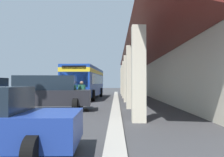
{
  "coord_description": "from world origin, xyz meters",
  "views": [
    {
      "loc": [
        20.15,
        3.67,
        1.54
      ],
      "look_at": [
        -2.41,
        3.27,
        2.01
      ],
      "focal_mm": 38.06,
      "sensor_mm": 36.0,
      "label": 1
    }
  ],
  "objects_px": {
    "pedestrian": "(82,93)",
    "potted_palm": "(129,90)",
    "transit_bus": "(86,80)",
    "parked_suv_charcoal": "(47,93)"
  },
  "relations": [
    {
      "from": "transit_bus",
      "to": "parked_suv_charcoal",
      "type": "relative_size",
      "value": 2.29
    },
    {
      "from": "parked_suv_charcoal",
      "to": "potted_palm",
      "type": "height_order",
      "value": "potted_palm"
    },
    {
      "from": "transit_bus",
      "to": "pedestrian",
      "type": "bearing_deg",
      "value": 5.93
    },
    {
      "from": "potted_palm",
      "to": "pedestrian",
      "type": "bearing_deg",
      "value": -15.39
    },
    {
      "from": "transit_bus",
      "to": "parked_suv_charcoal",
      "type": "height_order",
      "value": "transit_bus"
    },
    {
      "from": "pedestrian",
      "to": "potted_palm",
      "type": "height_order",
      "value": "potted_palm"
    },
    {
      "from": "transit_bus",
      "to": "potted_palm",
      "type": "bearing_deg",
      "value": 127.37
    },
    {
      "from": "parked_suv_charcoal",
      "to": "transit_bus",
      "type": "bearing_deg",
      "value": 176.11
    },
    {
      "from": "pedestrian",
      "to": "potted_palm",
      "type": "relative_size",
      "value": 0.52
    },
    {
      "from": "transit_bus",
      "to": "potted_palm",
      "type": "relative_size",
      "value": 3.52
    }
  ]
}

